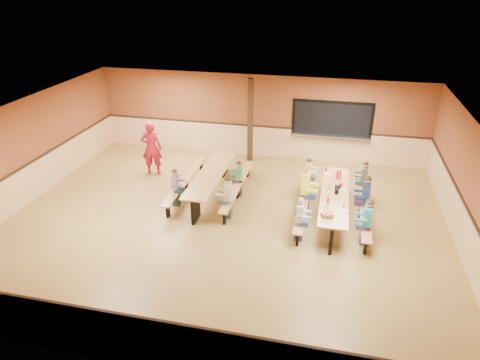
# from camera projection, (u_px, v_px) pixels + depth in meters

# --- Properties ---
(ground) EXTENTS (12.00, 12.00, 0.00)m
(ground) POSITION_uv_depth(u_px,v_px,m) (225.00, 222.00, 11.80)
(ground) COLOR olive
(ground) RESTS_ON ground
(room_envelope) EXTENTS (12.04, 10.04, 3.02)m
(room_envelope) POSITION_uv_depth(u_px,v_px,m) (224.00, 200.00, 11.50)
(room_envelope) COLOR brown
(room_envelope) RESTS_ON ground
(kitchen_pass_through) EXTENTS (2.78, 0.28, 1.38)m
(kitchen_pass_through) POSITION_uv_depth(u_px,v_px,m) (332.00, 122.00, 14.97)
(kitchen_pass_through) COLOR black
(kitchen_pass_through) RESTS_ON ground
(structural_post) EXTENTS (0.18, 0.18, 3.00)m
(structural_post) POSITION_uv_depth(u_px,v_px,m) (250.00, 121.00, 15.04)
(structural_post) COLOR #2F200F
(structural_post) RESTS_ON ground
(cafeteria_table_main) EXTENTS (1.91, 3.70, 0.74)m
(cafeteria_table_main) POSITION_uv_depth(u_px,v_px,m) (334.00, 201.00, 11.79)
(cafeteria_table_main) COLOR #BF854B
(cafeteria_table_main) RESTS_ON ground
(cafeteria_table_second) EXTENTS (1.91, 3.70, 0.74)m
(cafeteria_table_second) POSITION_uv_depth(u_px,v_px,m) (211.00, 179.00, 13.03)
(cafeteria_table_second) COLOR #BF854B
(cafeteria_table_second) RESTS_ON ground
(seated_child_white_left) EXTENTS (0.36, 0.30, 1.19)m
(seated_child_white_left) POSITION_uv_depth(u_px,v_px,m) (299.00, 219.00, 10.78)
(seated_child_white_left) COLOR silver
(seated_child_white_left) RESTS_ON ground
(seated_adult_yellow) EXTENTS (0.49, 0.40, 1.45)m
(seated_adult_yellow) POSITION_uv_depth(u_px,v_px,m) (305.00, 188.00, 12.05)
(seated_adult_yellow) COLOR #FEFF36
(seated_adult_yellow) RESTS_ON ground
(seated_child_grey_left) EXTENTS (0.32, 0.26, 1.12)m
(seated_child_grey_left) POSITION_uv_depth(u_px,v_px,m) (308.00, 176.00, 13.19)
(seated_child_grey_left) COLOR white
(seated_child_grey_left) RESTS_ON ground
(seated_child_teal_right) EXTENTS (0.39, 0.32, 1.25)m
(seated_child_teal_right) POSITION_uv_depth(u_px,v_px,m) (367.00, 222.00, 10.58)
(seated_child_teal_right) COLOR teal
(seated_child_teal_right) RESTS_ON ground
(seated_child_navy_right) EXTENTS (0.41, 0.34, 1.29)m
(seated_child_navy_right) POSITION_uv_depth(u_px,v_px,m) (365.00, 198.00, 11.69)
(seated_child_navy_right) COLOR #1B2B4D
(seated_child_navy_right) RESTS_ON ground
(seated_child_char_right) EXTENTS (0.35, 0.29, 1.18)m
(seated_child_char_right) POSITION_uv_depth(u_px,v_px,m) (364.00, 180.00, 12.83)
(seated_child_char_right) COLOR #4B5055
(seated_child_char_right) RESTS_ON ground
(seated_child_purple_sec) EXTENTS (0.34, 0.28, 1.15)m
(seated_child_purple_sec) POSITION_uv_depth(u_px,v_px,m) (176.00, 188.00, 12.40)
(seated_child_purple_sec) COLOR slate
(seated_child_purple_sec) RESTS_ON ground
(seated_child_green_sec) EXTENTS (0.33, 0.27, 1.12)m
(seated_child_green_sec) POSITION_uv_depth(u_px,v_px,m) (239.00, 179.00, 12.99)
(seated_child_green_sec) COLOR #3F8056
(seated_child_green_sec) RESTS_ON ground
(seated_child_tan_sec) EXTENTS (0.39, 0.32, 1.24)m
(seated_child_tan_sec) POSITION_uv_depth(u_px,v_px,m) (228.00, 197.00, 11.77)
(seated_child_tan_sec) COLOR #C0B198
(seated_child_tan_sec) RESTS_ON ground
(standing_woman) EXTENTS (0.76, 0.58, 1.86)m
(standing_woman) POSITION_uv_depth(u_px,v_px,m) (152.00, 148.00, 14.25)
(standing_woman) COLOR maroon
(standing_woman) RESTS_ON ground
(punch_pitcher) EXTENTS (0.16, 0.16, 0.22)m
(punch_pitcher) POSITION_uv_depth(u_px,v_px,m) (339.00, 174.00, 12.57)
(punch_pitcher) COLOR red
(punch_pitcher) RESTS_ON cafeteria_table_main
(chip_bowl) EXTENTS (0.32, 0.32, 0.15)m
(chip_bowl) POSITION_uv_depth(u_px,v_px,m) (328.00, 214.00, 10.60)
(chip_bowl) COLOR orange
(chip_bowl) RESTS_ON cafeteria_table_main
(napkin_dispenser) EXTENTS (0.10, 0.14, 0.13)m
(napkin_dispenser) POSITION_uv_depth(u_px,v_px,m) (337.00, 191.00, 11.72)
(napkin_dispenser) COLOR black
(napkin_dispenser) RESTS_ON cafeteria_table_main
(condiment_mustard) EXTENTS (0.06, 0.06, 0.17)m
(condiment_mustard) POSITION_uv_depth(u_px,v_px,m) (327.00, 190.00, 11.75)
(condiment_mustard) COLOR yellow
(condiment_mustard) RESTS_ON cafeteria_table_main
(condiment_ketchup) EXTENTS (0.06, 0.06, 0.17)m
(condiment_ketchup) POSITION_uv_depth(u_px,v_px,m) (328.00, 200.00, 11.22)
(condiment_ketchup) COLOR #B2140F
(condiment_ketchup) RESTS_ON cafeteria_table_main
(table_paddle) EXTENTS (0.16, 0.16, 0.56)m
(table_paddle) POSITION_uv_depth(u_px,v_px,m) (338.00, 183.00, 11.97)
(table_paddle) COLOR black
(table_paddle) RESTS_ON cafeteria_table_main
(place_settings) EXTENTS (0.65, 3.30, 0.11)m
(place_settings) POSITION_uv_depth(u_px,v_px,m) (335.00, 192.00, 11.68)
(place_settings) COLOR beige
(place_settings) RESTS_ON cafeteria_table_main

